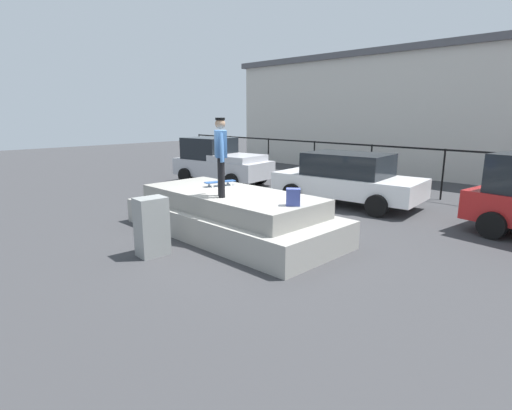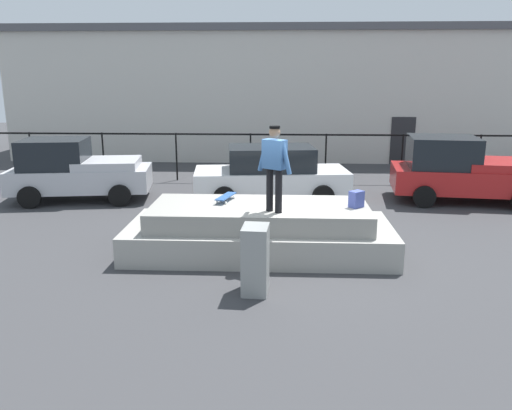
# 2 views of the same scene
# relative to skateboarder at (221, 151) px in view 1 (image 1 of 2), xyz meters

# --- Properties ---
(ground_plane) EXTENTS (60.00, 60.00, 0.00)m
(ground_plane) POSITION_rel_skateboarder_xyz_m (0.39, 0.46, -2.04)
(ground_plane) COLOR #38383A
(concrete_ledge) EXTENTS (5.60, 2.40, 1.04)m
(concrete_ledge) POSITION_rel_skateboarder_xyz_m (-0.31, 0.52, -1.56)
(concrete_ledge) COLOR #9E9B93
(concrete_ledge) RESTS_ON ground_plane
(skateboarder) EXTENTS (0.72, 0.54, 1.72)m
(skateboarder) POSITION_rel_skateboarder_xyz_m (0.00, 0.00, 0.00)
(skateboarder) COLOR black
(skateboarder) RESTS_ON concrete_ledge
(skateboard) EXTENTS (0.40, 0.83, 0.12)m
(skateboard) POSITION_rel_skateboarder_xyz_m (-1.06, 0.85, -0.90)
(skateboard) COLOR #264C8C
(skateboard) RESTS_ON concrete_ledge
(backpack) EXTENTS (0.34, 0.33, 0.35)m
(backpack) POSITION_rel_skateboarder_xyz_m (1.70, 0.44, -0.83)
(backpack) COLOR #3F4C99
(backpack) RESTS_ON concrete_ledge
(car_silver_pickup_near) EXTENTS (4.29, 2.44, 1.86)m
(car_silver_pickup_near) POSITION_rel_skateboarder_xyz_m (-6.05, 4.98, -1.12)
(car_silver_pickup_near) COLOR #B7B7BC
(car_silver_pickup_near) RESTS_ON ground_plane
(car_white_sedan_mid) EXTENTS (4.77, 2.56, 1.63)m
(car_white_sedan_mid) POSITION_rel_skateboarder_xyz_m (-0.16, 5.32, -1.20)
(car_white_sedan_mid) COLOR white
(car_white_sedan_mid) RESTS_ON ground_plane
(utility_box) EXTENTS (0.48, 0.63, 1.20)m
(utility_box) POSITION_rel_skateboarder_xyz_m (-0.30, -1.61, -1.43)
(utility_box) COLOR gray
(utility_box) RESTS_ON ground_plane
(fence_row) EXTENTS (24.06, 0.06, 1.71)m
(fence_row) POSITION_rel_skateboarder_xyz_m (0.39, 8.14, -0.79)
(fence_row) COLOR black
(fence_row) RESTS_ON ground_plane
(warehouse_building) EXTENTS (24.94, 7.09, 5.77)m
(warehouse_building) POSITION_rel_skateboarder_xyz_m (0.39, 15.38, 0.86)
(warehouse_building) COLOR beige
(warehouse_building) RESTS_ON ground_plane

